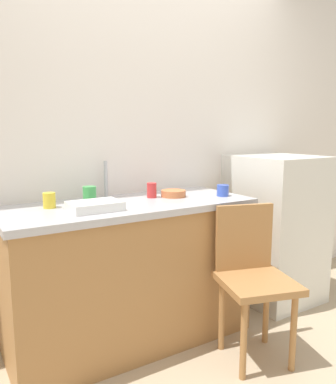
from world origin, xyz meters
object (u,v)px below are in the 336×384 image
(chair, at_px, (253,274))
(cup_green, at_px, (90,194))
(cup_yellow, at_px, (49,200))
(cup_red, at_px, (152,190))
(refrigerator, at_px, (275,228))
(dish_tray, at_px, (95,206))
(terracotta_bowl, at_px, (173,193))
(cup_blue, at_px, (223,190))

(chair, bearing_deg, cup_green, 155.47)
(cup_yellow, bearing_deg, cup_red, -1.32)
(refrigerator, bearing_deg, dish_tray, -176.49)
(terracotta_bowl, distance_m, cup_red, 0.15)
(refrigerator, xyz_separation_m, cup_red, (-1.06, 0.09, 0.38))
(dish_tray, bearing_deg, cup_yellow, 134.00)
(refrigerator, xyz_separation_m, chair, (-0.72, -0.50, -0.07))
(chair, xyz_separation_m, cup_green, (-0.74, 0.65, 0.44))
(terracotta_bowl, bearing_deg, dish_tray, -166.83)
(chair, xyz_separation_m, dish_tray, (-0.80, 0.41, 0.42))
(chair, height_order, terracotta_bowl, terracotta_bowl)
(cup_green, bearing_deg, chair, -41.39)
(chair, distance_m, terracotta_bowl, 0.72)
(refrigerator, relative_size, cup_red, 11.77)
(refrigerator, distance_m, cup_red, 1.12)
(dish_tray, distance_m, cup_blue, 0.89)
(cup_red, bearing_deg, dish_tray, -158.04)
(cup_yellow, distance_m, cup_red, 0.66)
(chair, height_order, cup_blue, cup_blue)
(refrigerator, relative_size, chair, 1.27)
(chair, relative_size, cup_green, 9.03)
(refrigerator, bearing_deg, chair, -144.99)
(cup_yellow, bearing_deg, cup_green, 8.64)
(cup_green, height_order, cup_yellow, cup_green)
(refrigerator, distance_m, chair, 0.88)
(cup_blue, bearing_deg, cup_yellow, 168.92)
(cup_green, bearing_deg, terracotta_bowl, -10.40)
(refrigerator, relative_size, cup_yellow, 12.93)
(terracotta_bowl, bearing_deg, cup_green, 169.60)
(dish_tray, xyz_separation_m, cup_yellow, (-0.19, 0.20, 0.02))
(terracotta_bowl, relative_size, cup_yellow, 1.85)
(cup_green, bearing_deg, dish_tray, -103.76)
(chair, bearing_deg, cup_yellow, 165.15)
(refrigerator, height_order, cup_green, refrigerator)
(terracotta_bowl, relative_size, cup_green, 1.65)
(cup_red, distance_m, cup_blue, 0.47)
(cup_green, xyz_separation_m, cup_red, (0.40, -0.05, -0.00))
(cup_yellow, height_order, cup_blue, cup_yellow)
(chair, height_order, cup_yellow, cup_yellow)
(dish_tray, height_order, cup_red, cup_red)
(cup_green, relative_size, cup_red, 1.02)
(terracotta_bowl, xyz_separation_m, cup_blue, (0.29, -0.15, 0.02))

